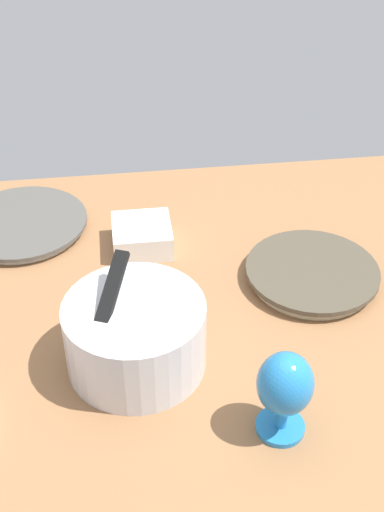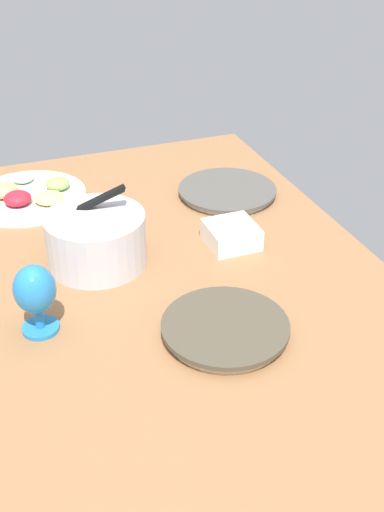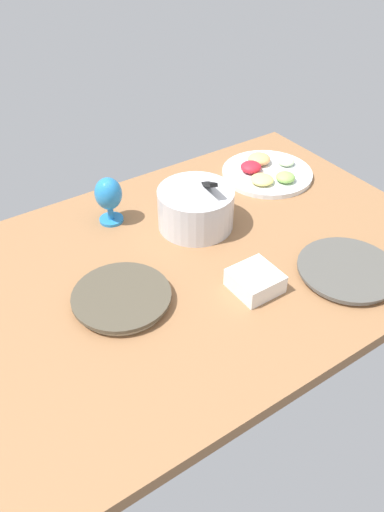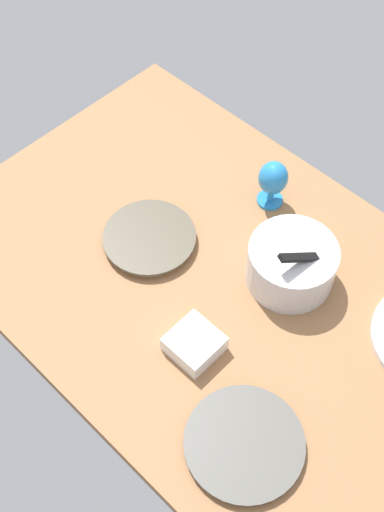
{
  "view_description": "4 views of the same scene",
  "coord_description": "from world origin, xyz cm",
  "px_view_note": "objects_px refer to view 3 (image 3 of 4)",
  "views": [
    {
      "loc": [
        14.23,
        98.76,
        87.76
      ],
      "look_at": [
        0.42,
        -5.89,
        7.21
      ],
      "focal_mm": 47.64,
      "sensor_mm": 36.0,
      "label": 1
    },
    {
      "loc": [
        -118.52,
        38.48,
        84.96
      ],
      "look_at": [
        -3.24,
        -4.59,
        7.21
      ],
      "focal_mm": 44.42,
      "sensor_mm": 36.0,
      "label": 2
    },
    {
      "loc": [
        -63.64,
        -97.16,
        96.94
      ],
      "look_at": [
        -2.05,
        -5.81,
        7.21
      ],
      "focal_mm": 35.71,
      "sensor_mm": 36.0,
      "label": 3
    },
    {
      "loc": [
        62.72,
        -76.0,
        153.34
      ],
      "look_at": [
        -8.05,
        -2.98,
        7.21
      ],
      "focal_mm": 45.89,
      "sensor_mm": 36.0,
      "label": 4
    }
  ],
  "objects_px": {
    "dinner_plate_left": "(122,298)",
    "square_bowl_white": "(255,280)",
    "dinner_plate_right": "(347,270)",
    "hurricane_glass_blue": "(109,196)",
    "fruit_platter": "(266,172)",
    "mixing_bowl": "(196,207)"
  },
  "relations": [
    {
      "from": "dinner_plate_right",
      "to": "hurricane_glass_blue",
      "type": "xyz_separation_m",
      "value": [
        -0.44,
        0.62,
        0.08
      ]
    },
    {
      "from": "dinner_plate_right",
      "to": "fruit_platter",
      "type": "distance_m",
      "value": 0.58
    },
    {
      "from": "hurricane_glass_blue",
      "to": "square_bowl_white",
      "type": "relative_size",
      "value": 1.27
    },
    {
      "from": "square_bowl_white",
      "to": "mixing_bowl",
      "type": "bearing_deg",
      "value": 84.18
    },
    {
      "from": "dinner_plate_left",
      "to": "square_bowl_white",
      "type": "xyz_separation_m",
      "value": [
        0.33,
        -0.16,
        0.02
      ]
    },
    {
      "from": "dinner_plate_left",
      "to": "mixing_bowl",
      "type": "bearing_deg",
      "value": 26.65
    },
    {
      "from": "dinner_plate_right",
      "to": "mixing_bowl",
      "type": "relative_size",
      "value": 1.19
    },
    {
      "from": "dinner_plate_right",
      "to": "dinner_plate_left",
      "type": "bearing_deg",
      "value": 156.41
    },
    {
      "from": "hurricane_glass_blue",
      "to": "square_bowl_white",
      "type": "xyz_separation_m",
      "value": [
        0.18,
        -0.52,
        -0.07
      ]
    },
    {
      "from": "dinner_plate_left",
      "to": "hurricane_glass_blue",
      "type": "height_order",
      "value": "hurricane_glass_blue"
    },
    {
      "from": "mixing_bowl",
      "to": "fruit_platter",
      "type": "distance_m",
      "value": 0.42
    },
    {
      "from": "fruit_platter",
      "to": "square_bowl_white",
      "type": "height_order",
      "value": "same"
    },
    {
      "from": "mixing_bowl",
      "to": "fruit_platter",
      "type": "xyz_separation_m",
      "value": [
        0.4,
        0.11,
        -0.05
      ]
    },
    {
      "from": "dinner_plate_left",
      "to": "hurricane_glass_blue",
      "type": "distance_m",
      "value": 0.4
    },
    {
      "from": "dinner_plate_right",
      "to": "square_bowl_white",
      "type": "height_order",
      "value": "square_bowl_white"
    },
    {
      "from": "dinner_plate_left",
      "to": "hurricane_glass_blue",
      "type": "xyz_separation_m",
      "value": [
        0.15,
        0.36,
        0.08
      ]
    },
    {
      "from": "dinner_plate_left",
      "to": "fruit_platter",
      "type": "bearing_deg",
      "value": 21.29
    },
    {
      "from": "dinner_plate_left",
      "to": "fruit_platter",
      "type": "xyz_separation_m",
      "value": [
        0.76,
        0.3,
        0.0
      ]
    },
    {
      "from": "dinner_plate_left",
      "to": "dinner_plate_right",
      "type": "relative_size",
      "value": 0.93
    },
    {
      "from": "dinner_plate_left",
      "to": "hurricane_glass_blue",
      "type": "relative_size",
      "value": 1.7
    },
    {
      "from": "mixing_bowl",
      "to": "square_bowl_white",
      "type": "bearing_deg",
      "value": -95.82
    },
    {
      "from": "square_bowl_white",
      "to": "dinner_plate_left",
      "type": "bearing_deg",
      "value": 154.56
    }
  ]
}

